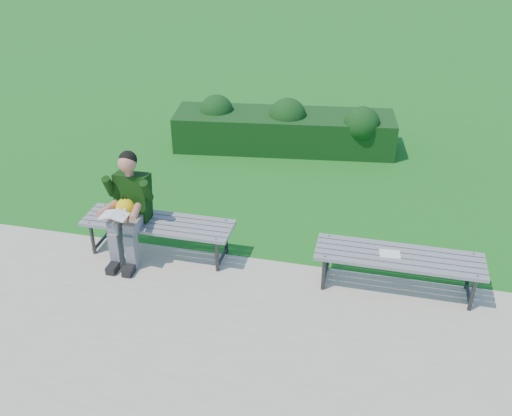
{
  "coord_description": "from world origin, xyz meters",
  "views": [
    {
      "loc": [
        1.38,
        -5.48,
        3.99
      ],
      "look_at": [
        0.13,
        -0.1,
        0.78
      ],
      "focal_mm": 40.0,
      "sensor_mm": 36.0,
      "label": 1
    }
  ],
  "objects_px": {
    "hedge": "(285,128)",
    "bench_left": "(158,225)",
    "seated_boy": "(128,204)",
    "paper_sheet": "(390,254)",
    "bench_right": "(399,259)"
  },
  "relations": [
    {
      "from": "hedge",
      "to": "bench_left",
      "type": "relative_size",
      "value": 2.07
    },
    {
      "from": "hedge",
      "to": "paper_sheet",
      "type": "relative_size",
      "value": 16.0
    },
    {
      "from": "bench_left",
      "to": "paper_sheet",
      "type": "bearing_deg",
      "value": -1.37
    },
    {
      "from": "bench_left",
      "to": "bench_right",
      "type": "height_order",
      "value": "same"
    },
    {
      "from": "bench_left",
      "to": "bench_right",
      "type": "relative_size",
      "value": 1.0
    },
    {
      "from": "bench_right",
      "to": "seated_boy",
      "type": "relative_size",
      "value": 1.37
    },
    {
      "from": "bench_left",
      "to": "bench_right",
      "type": "distance_m",
      "value": 2.8
    },
    {
      "from": "seated_boy",
      "to": "paper_sheet",
      "type": "distance_m",
      "value": 3.01
    },
    {
      "from": "paper_sheet",
      "to": "bench_left",
      "type": "bearing_deg",
      "value": 178.63
    },
    {
      "from": "bench_left",
      "to": "seated_boy",
      "type": "bearing_deg",
      "value": -162.88
    },
    {
      "from": "seated_boy",
      "to": "paper_sheet",
      "type": "xyz_separation_m",
      "value": [
        3.0,
        0.03,
        -0.24
      ]
    },
    {
      "from": "hedge",
      "to": "bench_right",
      "type": "distance_m",
      "value": 4.02
    },
    {
      "from": "bench_left",
      "to": "paper_sheet",
      "type": "xyz_separation_m",
      "value": [
        2.7,
        -0.06,
        0.06
      ]
    },
    {
      "from": "hedge",
      "to": "bench_left",
      "type": "distance_m",
      "value": 3.58
    },
    {
      "from": "bench_left",
      "to": "paper_sheet",
      "type": "height_order",
      "value": "bench_left"
    }
  ]
}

